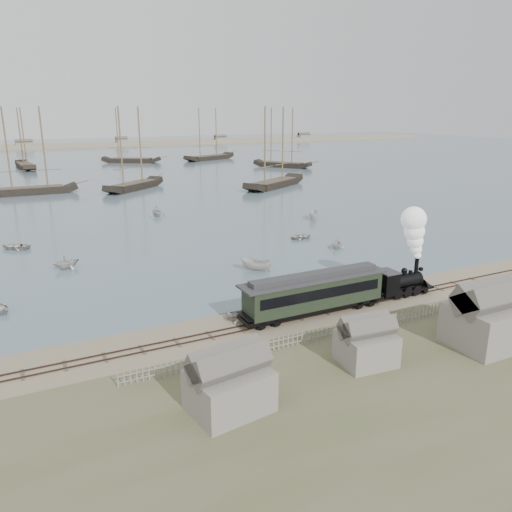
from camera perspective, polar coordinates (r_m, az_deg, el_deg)
name	(u,v)px	position (r m, az deg, el deg)	size (l,w,h in m)	color
ground	(270,314)	(48.69, 1.59, -6.61)	(600.00, 600.00, 0.00)	gray
harbor_water	(63,161)	(211.36, -21.17, 10.10)	(600.00, 336.00, 0.06)	#485C67
rail_track	(280,321)	(47.07, 2.75, -7.41)	(120.00, 1.80, 0.16)	#3B2820
picket_fence_west	(239,359)	(40.40, -1.90, -11.69)	(19.00, 0.10, 1.20)	slate
picket_fence_east	(423,318)	(50.26, 18.55, -6.75)	(15.00, 0.10, 1.20)	slate
shed_left	(230,409)	(34.45, -3.03, -17.10)	(5.00, 4.00, 4.10)	slate
shed_mid	(365,363)	(40.71, 12.36, -11.86)	(4.00, 3.50, 3.60)	slate
shed_right	(484,345)	(46.76, 24.65, -9.20)	(6.00, 5.00, 5.10)	slate
far_spit	(45,148)	(290.83, -22.93, 11.32)	(500.00, 20.00, 1.80)	tan
locomotive	(412,257)	(54.82, 17.43, -0.07)	(7.30, 2.72, 9.10)	black
passenger_coach	(314,292)	(48.04, 6.68, -4.07)	(15.20, 2.93, 3.69)	black
beached_dinghy	(247,315)	(47.43, -1.08, -6.74)	(3.80, 2.71, 0.79)	beige
rowboat_1	(66,262)	(66.11, -20.86, -0.62)	(3.29, 2.84, 1.74)	beige
rowboat_2	(256,265)	(60.77, -0.02, -1.04)	(4.03, 1.52, 1.56)	beige
rowboat_3	(302,236)	(76.67, 5.26, 2.25)	(3.48, 2.48, 0.72)	beige
rowboat_4	(337,243)	(71.82, 9.23, 1.45)	(2.80, 2.42, 1.48)	beige
rowboat_5	(313,215)	(90.73, 6.55, 4.68)	(3.99, 1.50, 1.54)	beige
rowboat_6	(15,246)	(78.39, -25.82, 1.03)	(4.21, 3.00, 0.87)	beige
rowboat_7	(157,211)	(94.80, -11.27, 5.06)	(3.46, 2.98, 1.82)	beige
schooner_2	(27,151)	(127.75, -24.66, 10.87)	(19.92, 4.60, 20.00)	black
schooner_3	(132,148)	(127.65, -14.00, 11.84)	(19.78, 4.56, 20.00)	black
schooner_4	(275,147)	(128.09, 2.18, 12.32)	(23.35, 5.39, 20.00)	black
schooner_5	(283,138)	(174.56, 3.06, 13.37)	(20.70, 4.78, 20.00)	black
schooner_7	(22,138)	(186.63, -25.20, 12.08)	(20.91, 4.82, 20.00)	black
schooner_8	(130,135)	(195.29, -14.25, 13.22)	(21.60, 4.99, 20.00)	black
schooner_9	(209,134)	(202.02, -5.41, 13.72)	(23.74, 5.48, 20.00)	black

